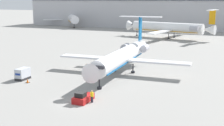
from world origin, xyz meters
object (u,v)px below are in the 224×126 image
(worker_by_wing, at_px, (86,68))
(pushback_tug, at_px, (83,98))
(luggage_cart, at_px, (23,74))
(worker_near_tug, at_px, (92,96))
(airplane_parked_far_right, at_px, (169,28))
(airplane_parked_far_left, at_px, (71,18))
(traffic_cone_left, at_px, (28,81))
(airplane_main, at_px, (122,56))

(worker_by_wing, bearing_deg, pushback_tug, -64.62)
(luggage_cart, xyz_separation_m, worker_near_tug, (17.95, -6.99, -0.10))
(pushback_tug, height_order, airplane_parked_far_right, airplane_parked_far_right)
(worker_by_wing, bearing_deg, airplane_parked_far_left, 121.18)
(luggage_cart, relative_size, traffic_cone_left, 4.10)
(luggage_cart, bearing_deg, worker_by_wing, 48.59)
(pushback_tug, distance_m, airplane_parked_far_right, 79.74)
(airplane_main, distance_m, worker_near_tug, 19.20)
(airplane_parked_far_left, bearing_deg, airplane_parked_far_right, -29.21)
(airplane_main, bearing_deg, airplane_parked_far_left, 124.72)
(pushback_tug, xyz_separation_m, worker_near_tug, (1.39, 0.15, 0.40))
(airplane_parked_far_right, bearing_deg, airplane_parked_far_left, 150.79)
(airplane_main, relative_size, pushback_tug, 8.06)
(worker_by_wing, bearing_deg, luggage_cart, -131.41)
(pushback_tug, height_order, airplane_parked_far_left, airplane_parked_far_left)
(pushback_tug, distance_m, worker_near_tug, 1.45)
(traffic_cone_left, distance_m, airplane_parked_far_right, 74.74)
(airplane_main, height_order, traffic_cone_left, airplane_main)
(luggage_cart, relative_size, airplane_parked_far_right, 0.08)
(airplane_parked_far_left, xyz_separation_m, airplane_parked_far_right, (62.76, -35.09, -0.31))
(pushback_tug, height_order, worker_near_tug, worker_near_tug)
(luggage_cart, distance_m, traffic_cone_left, 2.87)
(worker_near_tug, xyz_separation_m, traffic_cone_left, (-15.68, 5.41, -0.65))
(luggage_cart, distance_m, worker_by_wing, 12.94)
(worker_by_wing, height_order, airplane_parked_far_right, airplane_parked_far_right)
(airplane_main, height_order, luggage_cart, airplane_main)
(pushback_tug, bearing_deg, worker_by_wing, 115.38)
(luggage_cart, xyz_separation_m, airplane_parked_far_right, (12.15, 72.40, 3.00))
(traffic_cone_left, xyz_separation_m, airplane_parked_far_right, (9.88, 73.99, 3.75))
(luggage_cart, xyz_separation_m, traffic_cone_left, (2.27, -1.59, -0.75))
(airplane_parked_far_right, bearing_deg, traffic_cone_left, -97.61)
(luggage_cart, relative_size, worker_by_wing, 1.58)
(luggage_cart, height_order, worker_by_wing, luggage_cart)
(worker_by_wing, xyz_separation_m, airplane_parked_far_right, (3.58, 62.69, 3.12))
(pushback_tug, relative_size, airplane_parked_far_left, 0.11)
(pushback_tug, distance_m, traffic_cone_left, 15.33)
(luggage_cart, bearing_deg, airplane_parked_far_right, 80.48)
(traffic_cone_left, bearing_deg, worker_near_tug, -19.02)
(luggage_cart, distance_m, airplane_parked_far_left, 118.86)
(pushback_tug, height_order, luggage_cart, luggage_cart)
(worker_by_wing, distance_m, traffic_cone_left, 12.94)
(luggage_cart, bearing_deg, worker_near_tug, -21.28)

